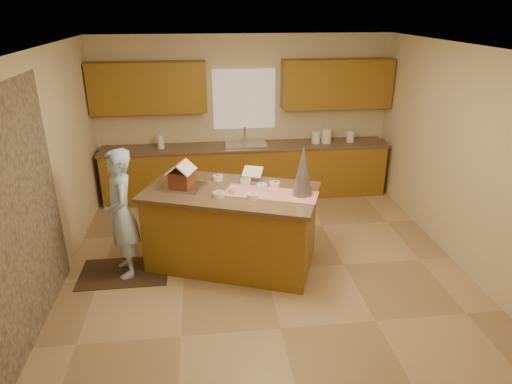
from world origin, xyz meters
TOP-DOWN VIEW (x-y plane):
  - floor at (0.00, 0.00)m, footprint 5.50×5.50m
  - ceiling at (0.00, 0.00)m, footprint 5.50×5.50m
  - wall_back at (0.00, 2.75)m, footprint 5.50×5.50m
  - wall_front at (0.00, -2.75)m, footprint 5.50×5.50m
  - wall_left at (-2.50, 0.00)m, footprint 5.50×5.50m
  - wall_right at (2.50, 0.00)m, footprint 5.50×5.50m
  - stone_accent at (-2.48, -0.80)m, footprint 0.00×2.50m
  - window_curtain at (0.00, 2.72)m, footprint 1.05×0.03m
  - back_counter_base at (0.00, 2.45)m, footprint 4.80×0.60m
  - back_counter_top at (0.00, 2.45)m, footprint 4.85×0.63m
  - upper_cabinet_left at (-1.55, 2.57)m, footprint 1.85×0.35m
  - upper_cabinet_right at (1.55, 2.57)m, footprint 1.85×0.35m
  - sink at (0.00, 2.45)m, footprint 0.70×0.45m
  - faucet at (0.00, 2.63)m, footprint 0.03×0.03m
  - island_base at (-0.41, 0.23)m, footprint 2.24×1.65m
  - island_top at (-0.41, 0.23)m, footprint 2.35×1.77m
  - table_runner at (0.06, 0.06)m, footprint 1.19×0.77m
  - baking_tray at (-1.00, 0.40)m, footprint 0.61×0.54m
  - cookbook at (-0.10, 0.57)m, footprint 0.30×0.27m
  - tinsel_tree at (0.43, -0.02)m, footprint 0.32×0.32m
  - rug at (-1.78, 0.15)m, footprint 1.09×0.71m
  - boy at (-1.73, 0.15)m, footprint 0.53×0.67m
  - canister_a at (1.21, 2.45)m, footprint 0.15×0.15m
  - canister_b at (1.39, 2.45)m, footprint 0.17×0.17m
  - canister_c at (1.82, 2.45)m, footprint 0.13×0.13m
  - paper_towel at (-1.42, 2.45)m, footprint 0.10×0.10m
  - gingerbread_house at (-1.00, 0.40)m, footprint 0.40×0.40m
  - candy_bowls at (-0.25, 0.24)m, footprint 0.84×0.78m

SIDE VIEW (x-z plane):
  - floor at x=0.00m, z-range 0.00..0.00m
  - rug at x=-1.78m, z-range 0.00..0.01m
  - back_counter_base at x=0.00m, z-range 0.00..0.88m
  - island_base at x=-0.41m, z-range 0.00..0.98m
  - boy at x=-1.73m, z-range 0.01..1.62m
  - sink at x=0.00m, z-range 0.83..0.95m
  - back_counter_top at x=0.00m, z-range 0.88..0.92m
  - island_top at x=-0.41m, z-range 0.98..1.03m
  - canister_c at x=1.82m, z-range 0.92..1.11m
  - canister_a at x=1.21m, z-range 0.92..1.13m
  - table_runner at x=0.06m, z-range 1.03..1.03m
  - paper_towel at x=-1.42m, z-range 0.92..1.15m
  - baking_tray at x=-1.00m, z-range 1.03..1.06m
  - canister_b at x=1.39m, z-range 0.92..1.16m
  - candy_bowls at x=-0.25m, z-range 1.03..1.09m
  - faucet at x=0.00m, z-range 0.92..1.20m
  - cookbook at x=-0.10m, z-range 1.08..1.18m
  - gingerbread_house at x=-1.00m, z-range 1.01..1.33m
  - stone_accent at x=-2.48m, z-range 0.00..2.50m
  - tinsel_tree at x=0.43m, z-range 1.03..1.64m
  - wall_back at x=0.00m, z-range 1.35..1.35m
  - wall_front at x=0.00m, z-range 1.35..1.35m
  - wall_left at x=-2.50m, z-range 1.35..1.35m
  - wall_right at x=2.50m, z-range 1.35..1.35m
  - window_curtain at x=0.00m, z-range 1.15..2.15m
  - upper_cabinet_left at x=-1.55m, z-range 1.50..2.30m
  - upper_cabinet_right at x=1.55m, z-range 1.50..2.30m
  - ceiling at x=0.00m, z-range 2.70..2.70m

